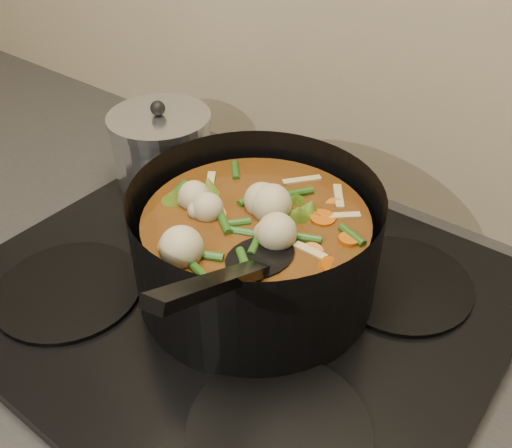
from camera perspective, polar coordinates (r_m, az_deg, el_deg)
The scene contains 3 objects.
stovetop at distance 0.72m, azimuth -2.06°, elevation -6.89°, with size 0.62×0.54×0.03m.
stockpot at distance 0.67m, azimuth 0.00°, elevation -2.26°, with size 0.29×0.38×0.21m.
saucepan at distance 0.91m, azimuth -9.38°, elevation 7.72°, with size 0.16×0.16×0.13m.
Camera 1 is at (0.33, 1.53, 1.42)m, focal length 40.00 mm.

